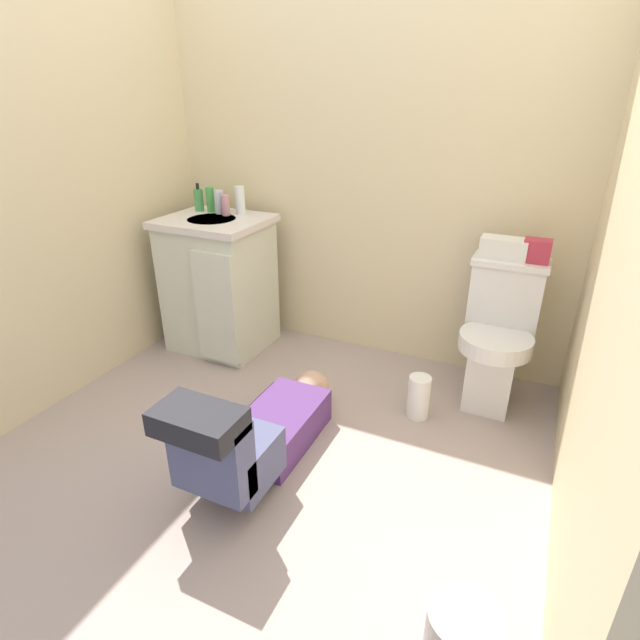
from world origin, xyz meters
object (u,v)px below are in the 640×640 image
toilet (498,336)px  faucet (227,205)px  vanity_cabinet (219,283)px  bottle_green (210,200)px  toiletry_bag (537,251)px  bottle_pink (226,205)px  person_plumber (258,432)px  bottle_clear (219,202)px  tissue_box (504,248)px  bottle_white (240,201)px  paper_towel_roll (419,397)px  soap_dispenser (199,200)px

toilet → faucet: faucet is taller
vanity_cabinet → bottle_green: bearing=130.3°
toiletry_bag → bottle_pink: bottle_pink is taller
person_plumber → bottle_pink: bearing=128.5°
toiletry_bag → bottle_green: 1.86m
bottle_clear → tissue_box: bearing=1.9°
faucet → bottle_clear: bearing=-133.4°
bottle_green → bottle_white: bottle_white is taller
vanity_cabinet → bottle_green: bottle_green is taller
tissue_box → vanity_cabinet: bearing=-174.0°
toilet → paper_towel_roll: bearing=-133.2°
soap_dispenser → bottle_pink: (0.22, -0.04, -0.01)m
soap_dispenser → paper_towel_roll: (1.53, -0.37, -0.78)m
paper_towel_roll → toiletry_bag: bearing=45.4°
person_plumber → bottle_clear: bottle_clear is taller
vanity_cabinet → bottle_white: (0.09, 0.15, 0.48)m
person_plumber → bottle_green: bottle_green is taller
vanity_cabinet → tissue_box: (1.60, 0.17, 0.38)m
toilet → bottle_pink: bottle_pink is taller
toilet → paper_towel_roll: (-0.30, -0.32, -0.26)m
soap_dispenser → bottle_white: size_ratio=1.01×
person_plumber → bottle_white: (-0.72, 1.04, 0.73)m
person_plumber → toiletry_bag: (0.94, 1.06, 0.63)m
faucet → bottle_green: size_ratio=0.66×
soap_dispenser → bottle_clear: (0.16, -0.01, 0.00)m
toiletry_bag → soap_dispenser: soap_dispenser is taller
soap_dispenser → tissue_box: bearing=1.3°
faucet → bottle_clear: (-0.03, -0.03, 0.02)m
bottle_pink → bottle_white: size_ratio=0.73×
bottle_white → paper_towel_roll: (1.25, -0.39, -0.79)m
person_plumber → bottle_white: bearing=124.5°
bottle_pink → bottle_white: bottle_white is taller
tissue_box → bottle_clear: (-1.63, -0.05, 0.09)m
bottle_green → faucet: bearing=11.1°
tissue_box → soap_dispenser: (-1.79, -0.04, 0.09)m
soap_dispenser → bottle_green: soap_dispenser is taller
faucet → toiletry_bag: faucet is taller
toiletry_bag → soap_dispenser: 1.94m
tissue_box → bottle_pink: bottle_pink is taller
vanity_cabinet → tissue_box: size_ratio=3.73×
tissue_box → toiletry_bag: 0.15m
faucet → person_plumber: size_ratio=0.09×
vanity_cabinet → bottle_pink: (0.03, 0.09, 0.46)m
soap_dispenser → paper_towel_roll: bearing=-13.5°
bottle_clear → bottle_white: bottle_white is taller
bottle_white → paper_towel_roll: bottle_white is taller
toilet → bottle_clear: bottle_clear is taller
soap_dispenser → bottle_green: (0.09, -0.00, 0.01)m
person_plumber → soap_dispenser: soap_dispenser is taller
paper_towel_roll → tissue_box: bearing=58.1°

